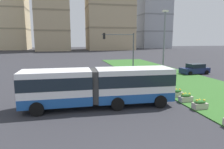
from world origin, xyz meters
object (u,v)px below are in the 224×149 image
object	(u,v)px
articulated_bus	(99,86)
traffic_light_far_right	(123,47)
flower_planter_3	(186,97)
apartment_tower_centre	(110,8)
flower_planter_4	(176,93)
streetlight_median	(164,43)
flower_planter_2	(200,104)
apartment_tower_west	(4,9)
car_navy_sedan	(195,69)
apartment_tower_eastcentre	(152,0)

from	to	relation	value
articulated_bus	traffic_light_far_right	bearing A→B (deg)	65.42
flower_planter_3	apartment_tower_centre	world-z (taller)	apartment_tower_centre
flower_planter_4	apartment_tower_centre	xyz separation A→B (m)	(12.40, 83.16, 19.19)
streetlight_median	flower_planter_3	bearing A→B (deg)	-103.32
flower_planter_2	apartment_tower_centre	xyz separation A→B (m)	(12.40, 86.52, 19.19)
streetlight_median	apartment_tower_west	distance (m)	98.68
car_navy_sedan	flower_planter_3	distance (m)	15.55
traffic_light_far_right	streetlight_median	xyz separation A→B (m)	(3.79, -4.49, 0.54)
car_navy_sedan	flower_planter_3	bearing A→B (deg)	-127.40
car_navy_sedan	apartment_tower_centre	distance (m)	74.78
apartment_tower_centre	apartment_tower_eastcentre	world-z (taller)	apartment_tower_eastcentre
flower_planter_4	articulated_bus	bearing A→B (deg)	-173.45
streetlight_median	apartment_tower_centre	size ratio (longest dim) A/B	0.22
traffic_light_far_right	streetlight_median	bearing A→B (deg)	-49.81
flower_planter_4	apartment_tower_eastcentre	world-z (taller)	apartment_tower_eastcentre
car_navy_sedan	apartment_tower_eastcentre	size ratio (longest dim) A/B	0.09
flower_planter_4	apartment_tower_west	distance (m)	104.65
car_navy_sedan	apartment_tower_eastcentre	bearing A→B (deg)	70.33
traffic_light_far_right	apartment_tower_west	distance (m)	93.22
flower_planter_4	apartment_tower_eastcentre	size ratio (longest dim) A/B	0.02
articulated_bus	flower_planter_4	world-z (taller)	articulated_bus
articulated_bus	flower_planter_3	size ratio (longest dim) A/B	10.84
flower_planter_2	apartment_tower_centre	distance (m)	89.49
car_navy_sedan	streetlight_median	xyz separation A→B (m)	(-7.54, -4.32, 4.00)
traffic_light_far_right	streetlight_median	size ratio (longest dim) A/B	0.70
flower_planter_3	streetlight_median	bearing A→B (deg)	76.68
apartment_tower_west	apartment_tower_eastcentre	distance (m)	77.33
car_navy_sedan	flower_planter_2	xyz separation A→B (m)	(-9.44, -14.22, -0.33)
flower_planter_3	traffic_light_far_right	distance (m)	13.21
flower_planter_3	apartment_tower_centre	distance (m)	87.68
articulated_bus	car_navy_sedan	size ratio (longest dim) A/B	2.62
streetlight_median	apartment_tower_west	size ratio (longest dim) A/B	0.23
flower_planter_3	flower_planter_4	xyz separation A→B (m)	(0.00, 1.49, 0.00)
streetlight_median	apartment_tower_west	world-z (taller)	apartment_tower_west
flower_planter_2	flower_planter_3	bearing A→B (deg)	90.00
flower_planter_4	flower_planter_2	bearing A→B (deg)	-90.00
flower_planter_3	apartment_tower_west	size ratio (longest dim) A/B	0.03
articulated_bus	apartment_tower_centre	distance (m)	88.13
articulated_bus	flower_planter_3	xyz separation A→B (m)	(7.32, -0.65, -1.23)
car_navy_sedan	traffic_light_far_right	world-z (taller)	traffic_light_far_right
car_navy_sedan	apartment_tower_west	xyz separation A→B (m)	(-46.16, 85.33, 18.43)
articulated_bus	streetlight_median	world-z (taller)	streetlight_median
flower_planter_2	car_navy_sedan	bearing A→B (deg)	56.42
flower_planter_4	apartment_tower_centre	distance (m)	86.24
articulated_bus	car_navy_sedan	distance (m)	20.45
apartment_tower_west	apartment_tower_eastcentre	bearing A→B (deg)	0.63
flower_planter_2	apartment_tower_west	size ratio (longest dim) A/B	0.03
streetlight_median	apartment_tower_eastcentre	distance (m)	100.72
flower_planter_4	streetlight_median	size ratio (longest dim) A/B	0.13
streetlight_median	traffic_light_far_right	bearing A→B (deg)	130.19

